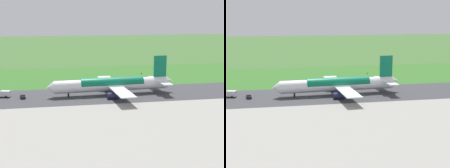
# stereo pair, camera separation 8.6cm
# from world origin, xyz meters

# --- Properties ---
(ground_plane) EXTENTS (800.00, 800.00, 0.00)m
(ground_plane) POSITION_xyz_m (0.00, 0.00, 0.00)
(ground_plane) COLOR #3D662D
(runway_asphalt) EXTENTS (600.00, 30.20, 0.06)m
(runway_asphalt) POSITION_xyz_m (0.00, 0.00, 0.03)
(runway_asphalt) COLOR #38383D
(runway_asphalt) RESTS_ON ground
(apron_concrete) EXTENTS (440.00, 110.00, 0.05)m
(apron_concrete) POSITION_xyz_m (0.00, 45.46, 0.03)
(apron_concrete) COLOR gray
(apron_concrete) RESTS_ON ground
(grass_verge_foreground) EXTENTS (600.00, 80.00, 0.04)m
(grass_verge_foreground) POSITION_xyz_m (0.00, -37.23, 0.02)
(grass_verge_foreground) COLOR #346B27
(grass_verge_foreground) RESTS_ON ground
(airliner_main) EXTENTS (54.12, 44.25, 15.88)m
(airliner_main) POSITION_xyz_m (3.95, -0.02, 4.35)
(airliner_main) COLOR white
(airliner_main) RESTS_ON ground
(service_truck_baggage) EXTENTS (6.19, 3.70, 2.65)m
(service_truck_baggage) POSITION_xyz_m (48.26, -3.51, 1.40)
(service_truck_baggage) COLOR gray
(service_truck_baggage) RESTS_ON ground
(service_car_followme) EXTENTS (2.56, 4.47, 1.62)m
(service_car_followme) POSITION_xyz_m (40.66, -0.11, 0.84)
(service_car_followme) COLOR black
(service_car_followme) RESTS_ON ground
(no_stopping_sign) EXTENTS (0.60, 0.10, 2.44)m
(no_stopping_sign) POSITION_xyz_m (-18.33, -35.94, 1.45)
(no_stopping_sign) COLOR slate
(no_stopping_sign) RESTS_ON ground
(traffic_cone_orange) EXTENTS (0.40, 0.40, 0.55)m
(traffic_cone_orange) POSITION_xyz_m (-13.60, -41.22, 0.28)
(traffic_cone_orange) COLOR orange
(traffic_cone_orange) RESTS_ON ground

